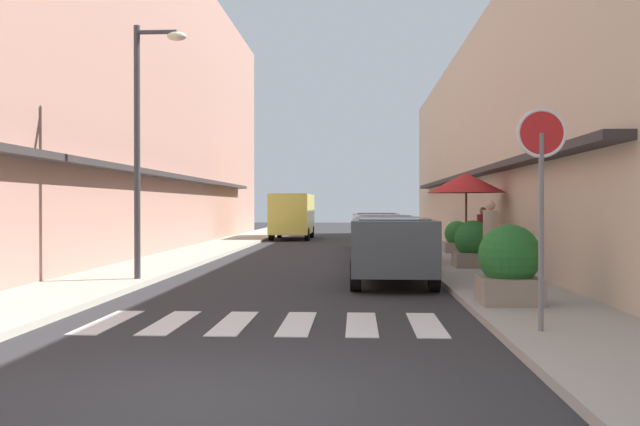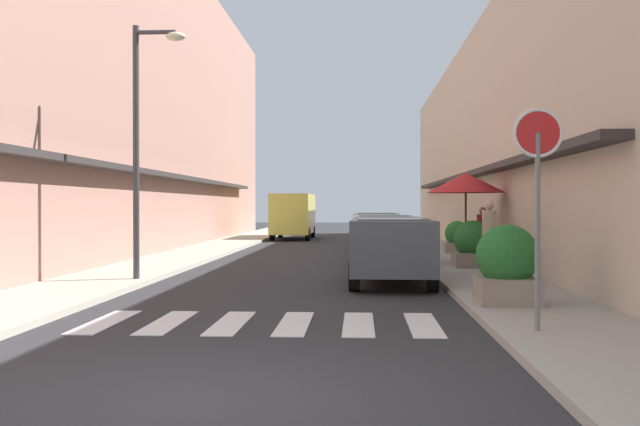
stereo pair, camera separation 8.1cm
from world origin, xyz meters
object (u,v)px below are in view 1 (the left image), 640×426
(parked_car_mid, at_px, (383,233))
(round_street_sign, at_px, (541,160))
(parked_car_near, at_px, (393,243))
(street_lamp, at_px, (145,125))
(pedestrian_walking_near, at_px, (483,233))
(cafe_umbrella, at_px, (466,183))
(parked_car_far, at_px, (377,227))
(delivery_van, at_px, (292,212))
(planter_midblock, at_px, (473,245))
(pedestrian_walking_far, at_px, (490,236))
(planter_far, at_px, (457,238))
(planter_corner, at_px, (509,265))

(parked_car_mid, xyz_separation_m, round_street_sign, (1.60, -12.47, 1.42))
(parked_car_near, bearing_deg, street_lamp, -177.48)
(round_street_sign, relative_size, pedestrian_walking_near, 1.82)
(parked_car_mid, relative_size, cafe_umbrella, 1.77)
(parked_car_far, relative_size, delivery_van, 0.77)
(parked_car_mid, bearing_deg, planter_midblock, -49.52)
(round_street_sign, xyz_separation_m, pedestrian_walking_far, (0.73, 7.50, -1.29))
(delivery_van, relative_size, pedestrian_walking_far, 3.08)
(parked_car_near, bearing_deg, planter_far, 73.61)
(planter_corner, bearing_deg, street_lamp, 152.93)
(planter_midblock, bearing_deg, pedestrian_walking_near, 71.54)
(planter_midblock, bearing_deg, round_street_sign, -94.10)
(parked_car_far, bearing_deg, planter_midblock, -76.40)
(round_street_sign, distance_m, pedestrian_walking_far, 7.64)
(street_lamp, distance_m, pedestrian_walking_far, 8.32)
(parked_car_far, bearing_deg, cafe_umbrella, -75.70)
(round_street_sign, xyz_separation_m, planter_corner, (0.14, 2.61, -1.58))
(round_street_sign, height_order, planter_corner, round_street_sign)
(pedestrian_walking_near, bearing_deg, round_street_sign, -2.36)
(planter_midblock, distance_m, planter_far, 5.99)
(parked_car_mid, bearing_deg, parked_car_far, 90.00)
(planter_far, relative_size, pedestrian_walking_far, 0.63)
(parked_car_near, relative_size, planter_far, 3.90)
(parked_car_near, height_order, planter_midblock, parked_car_near)
(cafe_umbrella, xyz_separation_m, planter_midblock, (0.07, -0.78, -1.67))
(street_lamp, xyz_separation_m, planter_midblock, (7.82, 3.47, -2.85))
(round_street_sign, bearing_deg, planter_midblock, 85.90)
(parked_car_near, relative_size, parked_car_far, 1.04)
(planter_corner, relative_size, planter_midblock, 1.06)
(street_lamp, xyz_separation_m, pedestrian_walking_far, (7.84, 1.18, -2.50))
(round_street_sign, bearing_deg, parked_car_near, 103.67)
(parked_car_far, height_order, round_street_sign, round_street_sign)
(parked_car_mid, bearing_deg, pedestrian_walking_near, -21.62)
(parked_car_far, height_order, delivery_van, delivery_van)
(parked_car_near, bearing_deg, pedestrian_walking_far, 22.00)
(cafe_umbrella, relative_size, pedestrian_walking_near, 1.59)
(parked_car_near, relative_size, planter_midblock, 3.48)
(planter_far, bearing_deg, planter_midblock, -93.89)
(round_street_sign, bearing_deg, delivery_van, 101.64)
(parked_car_near, xyz_separation_m, parked_car_far, (0.00, 12.72, -0.00))
(planter_far, distance_m, pedestrian_walking_far, 8.28)
(street_lamp, bearing_deg, pedestrian_walking_far, 8.57)
(parked_car_far, height_order, street_lamp, street_lamp)
(cafe_umbrella, distance_m, pedestrian_walking_near, 1.73)
(cafe_umbrella, bearing_deg, pedestrian_walking_near, 53.09)
(parked_car_far, distance_m, pedestrian_walking_near, 8.41)
(delivery_van, xyz_separation_m, planter_far, (6.87, -12.21, -0.77))
(pedestrian_walking_near, xyz_separation_m, pedestrian_walking_far, (-0.50, -3.86, 0.09))
(round_street_sign, height_order, street_lamp, street_lamp)
(planter_midblock, xyz_separation_m, pedestrian_walking_near, (0.53, 1.57, 0.25))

